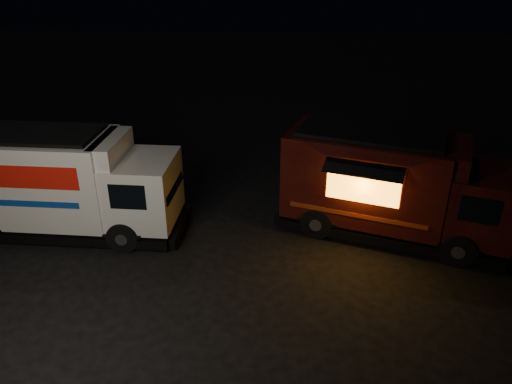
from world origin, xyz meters
name	(u,v)px	position (x,y,z in m)	size (l,w,h in m)	color
ground	(159,285)	(0.00, 0.00, 0.00)	(80.00, 80.00, 0.00)	black
white_truck	(65,183)	(-3.15, 2.63, 1.52)	(6.69, 2.28, 3.03)	white
red_truck	(397,186)	(6.26, 2.86, 1.52)	(6.52, 2.40, 3.04)	#3D140B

